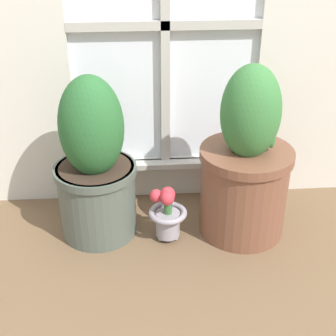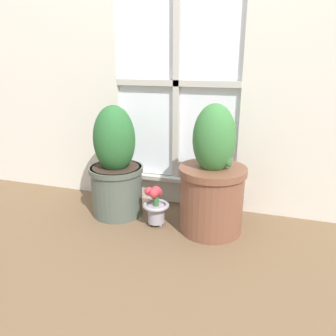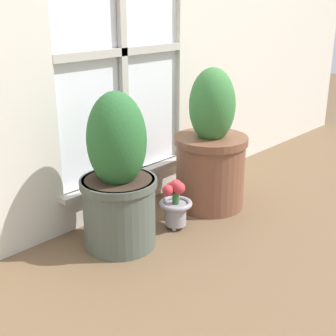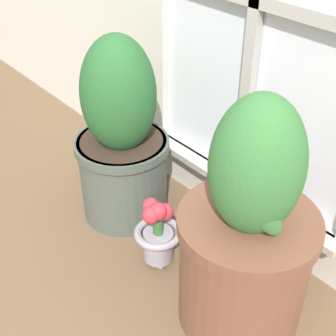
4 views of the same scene
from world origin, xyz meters
The scene contains 4 objects.
ground_plane centered at (0.00, 0.00, 0.00)m, with size 10.00×10.00×0.00m, color brown.
potted_plant_left centered at (-0.28, 0.25, 0.29)m, with size 0.31×0.31×0.65m.
potted_plant_right centered at (0.29, 0.22, 0.28)m, with size 0.35×0.35×0.69m.
flower_vase centered at (-0.02, 0.18, 0.12)m, with size 0.15×0.15×0.23m.
Camera 2 is at (0.55, -1.37, 0.89)m, focal length 35.00 mm.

